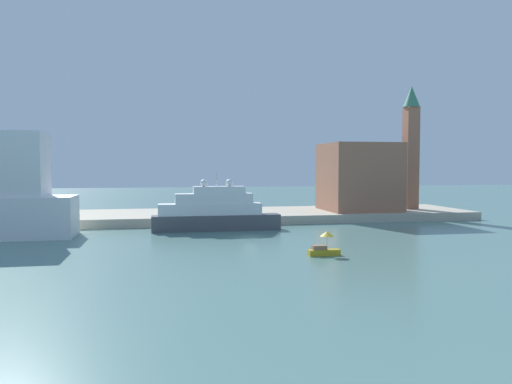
{
  "coord_description": "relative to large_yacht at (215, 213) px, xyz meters",
  "views": [
    {
      "loc": [
        -14.79,
        -81.67,
        12.0
      ],
      "look_at": [
        2.17,
        6.0,
        7.3
      ],
      "focal_mm": 34.75,
      "sensor_mm": 36.0,
      "label": 1
    }
  ],
  "objects": [
    {
      "name": "parked_car",
      "position": [
        -6.16,
        13.42,
        -0.87
      ],
      "size": [
        4.4,
        1.63,
        1.56
      ],
      "color": "#B21E1E",
      "rests_on": "quay_dock"
    },
    {
      "name": "bell_tower",
      "position": [
        48.58,
        17.1,
        14.24
      ],
      "size": [
        3.92,
        3.92,
        29.05
      ],
      "color": "#9E664C",
      "rests_on": "quay_dock"
    },
    {
      "name": "large_yacht",
      "position": [
        0.0,
        0.0,
        0.0
      ],
      "size": [
        23.81,
        3.63,
        11.16
      ],
      "color": "#4C4C51",
      "rests_on": "ground"
    },
    {
      "name": "mooring_bollard",
      "position": [
        2.87,
        7.32,
        -1.1
      ],
      "size": [
        0.43,
        0.43,
        0.87
      ],
      "primitive_type": "cylinder",
      "color": "black",
      "rests_on": "quay_dock"
    },
    {
      "name": "quay_dock",
      "position": [
        4.94,
        17.83,
        -2.44
      ],
      "size": [
        110.0,
        23.35,
        1.8
      ],
      "primitive_type": "cube",
      "color": "#B7AD99",
      "rests_on": "ground"
    },
    {
      "name": "small_motorboat",
      "position": [
        11.67,
        -28.54,
        -2.07
      ],
      "size": [
        4.28,
        1.93,
        3.26
      ],
      "color": "#B7991E",
      "rests_on": "ground"
    },
    {
      "name": "ground",
      "position": [
        4.94,
        -9.84,
        -3.34
      ],
      "size": [
        400.0,
        400.0,
        0.0
      ],
      "primitive_type": "plane",
      "color": "slate"
    },
    {
      "name": "harbor_building",
      "position": [
        35.08,
        15.89,
        6.15
      ],
      "size": [
        15.75,
        15.73,
        15.38
      ],
      "primitive_type": "cube",
      "color": "#9E664C",
      "rests_on": "quay_dock"
    },
    {
      "name": "person_figure",
      "position": [
        -2.62,
        13.6,
        -0.76
      ],
      "size": [
        0.36,
        0.36,
        1.68
      ],
      "color": "#334C8C",
      "rests_on": "quay_dock"
    }
  ]
}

